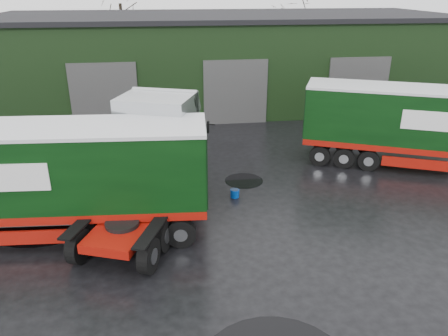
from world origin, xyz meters
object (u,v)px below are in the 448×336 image
Objects in this scene: wash_bucket at (235,193)px; warehouse at (223,58)px; tree_back_a at (122,25)px; tree_back_b at (291,34)px; lorry_right at (429,129)px; trailer_left at (15,184)px; hero_tractor at (141,170)px.

warehouse is at bearing 84.22° from wash_bucket.
tree_back_a is 16.03m from tree_back_b.
tree_back_a is (-6.33, 26.48, 4.58)m from wash_bucket.
lorry_right is at bearing 11.45° from wash_bucket.
trailer_left is 35.77× the size of wash_bucket.
trailer_left is 28.66m from tree_back_a.
tree_back_b reaches higher than lorry_right.
lorry_right is at bearing -90.34° from tree_back_b.
lorry_right is 40.69× the size of wash_bucket.
warehouse is at bearing -51.34° from tree_back_a.
wash_bucket is at bearing -95.78° from warehouse.
hero_tractor reaches higher than trailer_left.
tree_back_a is (-2.69, 28.41, 2.49)m from hero_tractor.
hero_tractor is 0.97× the size of tree_back_b.
lorry_right is at bearing -73.60° from trailer_left.
wash_bucket is (-1.67, -16.48, -2.99)m from warehouse.
trailer_left is at bearing -93.01° from tree_back_a.
tree_back_a is at bearing 103.45° from wash_bucket.
wash_bucket is at bearing -55.15° from lorry_right.
warehouse is 4.46× the size of hero_tractor.
tree_back_b is at bearing 85.17° from hero_tractor.
trailer_left is 1.74× the size of tree_back_b.
tree_back_a is 1.27× the size of tree_back_b.
hero_tractor is 31.41m from tree_back_b.
trailer_left is (-4.19, -0.07, -0.23)m from hero_tractor.
lorry_right is 9.88m from wash_bucket.
tree_back_a reaches higher than warehouse.
tree_back_b reaches higher than hero_tractor.
lorry_right is 24.62m from tree_back_b.
warehouse is 16.58m from lorry_right.
tree_back_b reaches higher than wash_bucket.
warehouse is 12.82m from tree_back_b.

